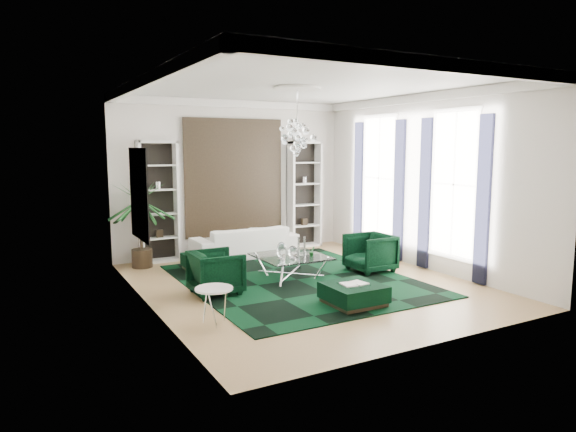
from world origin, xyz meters
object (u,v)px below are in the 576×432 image
coffee_table (291,267)px  ottoman_side (204,262)px  palm (140,212)px  side_table (214,306)px  sofa (245,242)px  armchair_left (216,272)px  armchair_right (370,253)px  ottoman_front (354,295)px

coffee_table → ottoman_side: size_ratio=1.65×
ottoman_side → palm: palm is taller
coffee_table → side_table: (-2.35, -1.85, 0.05)m
sofa → armchair_left: bearing=56.6°
armchair_right → side_table: bearing=-69.9°
armchair_left → armchair_right: armchair_right is taller
ottoman_side → palm: bearing=139.2°
armchair_right → ottoman_side: armchair_right is taller
ottoman_side → side_table: size_ratio=1.41×
side_table → palm: size_ratio=0.23×
sofa → ottoman_side: sofa is taller
coffee_table → ottoman_front: bearing=-88.6°
armchair_left → coffee_table: 1.79m
coffee_table → palm: palm is taller
armchair_right → ottoman_side: size_ratio=1.11×
sofa → armchair_left: armchair_left is taller
palm → armchair_left: bearing=-75.7°
armchair_left → ottoman_front: bearing=-134.2°
armchair_right → ottoman_side: (-3.10, 1.80, -0.23)m
armchair_left → coffee_table: armchair_left is taller
coffee_table → ottoman_front: size_ratio=1.49×
armchair_right → palm: bearing=-123.2°
coffee_table → palm: (-2.45, 2.40, 1.00)m
armchair_left → armchair_right: size_ratio=0.98×
sofa → palm: bearing=-2.3°
sofa → side_table: size_ratio=4.40×
side_table → armchair_left: bearing=68.2°
armchair_right → side_table: armchair_right is taller
side_table → palm: 4.36m
armchair_left → palm: 2.96m
coffee_table → ottoman_front: coffee_table is taller
armchair_left → armchair_right: 3.50m
sofa → coffee_table: sofa is taller
ottoman_side → palm: 1.79m
coffee_table → ottoman_side: bearing=133.0°
sofa → ottoman_front: bearing=90.7°
coffee_table → ottoman_front: (0.05, -2.10, -0.05)m
ottoman_front → palm: size_ratio=0.37×
ottoman_side → palm: (-1.10, 0.95, 1.05)m
ottoman_side → ottoman_front: size_ratio=0.90×
ottoman_front → palm: 5.25m
ottoman_front → ottoman_side: bearing=111.5°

